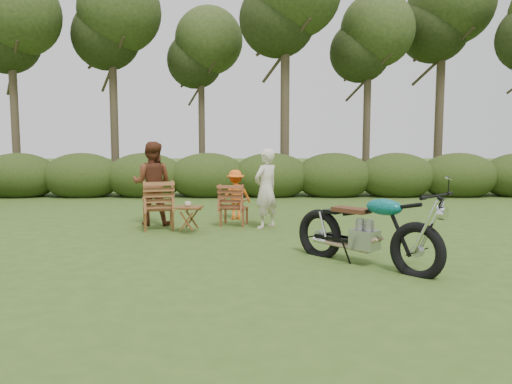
{
  "coord_description": "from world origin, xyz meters",
  "views": [
    {
      "loc": [
        -0.61,
        -6.82,
        1.83
      ],
      "look_at": [
        -0.54,
        1.85,
        0.9
      ],
      "focal_mm": 35.0,
      "sensor_mm": 36.0,
      "label": 1
    }
  ],
  "objects_px": {
    "lawn_chair_left": "(159,229)",
    "adult_b": "(153,225)",
    "side_table": "(189,220)",
    "child": "(236,219)",
    "motorcycle": "(364,265)",
    "cup": "(188,204)",
    "lawn_chair_right": "(234,225)",
    "adult_a": "(266,228)"
  },
  "relations": [
    {
      "from": "motorcycle",
      "to": "lawn_chair_left",
      "type": "bearing_deg",
      "value": -173.26
    },
    {
      "from": "lawn_chair_right",
      "to": "lawn_chair_left",
      "type": "height_order",
      "value": "lawn_chair_left"
    },
    {
      "from": "cup",
      "to": "motorcycle",
      "type": "bearing_deg",
      "value": -41.16
    },
    {
      "from": "side_table",
      "to": "motorcycle",
      "type": "bearing_deg",
      "value": -41.21
    },
    {
      "from": "motorcycle",
      "to": "lawn_chair_left",
      "type": "xyz_separation_m",
      "value": [
        -3.53,
        2.89,
        0.0
      ]
    },
    {
      "from": "motorcycle",
      "to": "cup",
      "type": "bearing_deg",
      "value": -175.11
    },
    {
      "from": "motorcycle",
      "to": "adult_a",
      "type": "xyz_separation_m",
      "value": [
        -1.35,
        2.99,
        0.0
      ]
    },
    {
      "from": "lawn_chair_right",
      "to": "adult_b",
      "type": "bearing_deg",
      "value": 8.31
    },
    {
      "from": "lawn_chair_left",
      "to": "cup",
      "type": "relative_size",
      "value": 8.08
    },
    {
      "from": "side_table",
      "to": "adult_a",
      "type": "bearing_deg",
      "value": 17.73
    },
    {
      "from": "motorcycle",
      "to": "lawn_chair_right",
      "type": "distance_m",
      "value": 3.92
    },
    {
      "from": "motorcycle",
      "to": "adult_a",
      "type": "relative_size",
      "value": 1.42
    },
    {
      "from": "lawn_chair_left",
      "to": "motorcycle",
      "type": "bearing_deg",
      "value": 127.12
    },
    {
      "from": "side_table",
      "to": "adult_b",
      "type": "relative_size",
      "value": 0.29
    },
    {
      "from": "cup",
      "to": "adult_a",
      "type": "distance_m",
      "value": 1.7
    },
    {
      "from": "motorcycle",
      "to": "child",
      "type": "distance_m",
      "value": 4.62
    },
    {
      "from": "motorcycle",
      "to": "adult_b",
      "type": "relative_size",
      "value": 1.3
    },
    {
      "from": "side_table",
      "to": "child",
      "type": "height_order",
      "value": "child"
    },
    {
      "from": "motorcycle",
      "to": "side_table",
      "type": "xyz_separation_m",
      "value": [
        -2.86,
        2.5,
        0.26
      ]
    },
    {
      "from": "lawn_chair_left",
      "to": "adult_b",
      "type": "distance_m",
      "value": 0.61
    },
    {
      "from": "side_table",
      "to": "adult_a",
      "type": "xyz_separation_m",
      "value": [
        1.51,
        0.48,
        -0.26
      ]
    },
    {
      "from": "child",
      "to": "side_table",
      "type": "bearing_deg",
      "value": 39.67
    },
    {
      "from": "lawn_chair_left",
      "to": "adult_b",
      "type": "xyz_separation_m",
      "value": [
        -0.22,
        0.56,
        0.0
      ]
    },
    {
      "from": "side_table",
      "to": "child",
      "type": "relative_size",
      "value": 0.46
    },
    {
      "from": "lawn_chair_right",
      "to": "adult_b",
      "type": "relative_size",
      "value": 0.5
    },
    {
      "from": "lawn_chair_left",
      "to": "cup",
      "type": "bearing_deg",
      "value": 136.71
    },
    {
      "from": "motorcycle",
      "to": "lawn_chair_right",
      "type": "bearing_deg",
      "value": 166.99
    },
    {
      "from": "adult_a",
      "to": "adult_b",
      "type": "xyz_separation_m",
      "value": [
        -2.41,
        0.46,
        0.0
      ]
    },
    {
      "from": "lawn_chair_right",
      "to": "adult_b",
      "type": "height_order",
      "value": "adult_b"
    },
    {
      "from": "lawn_chair_left",
      "to": "adult_b",
      "type": "bearing_deg",
      "value": -81.78
    },
    {
      "from": "lawn_chair_right",
      "to": "adult_a",
      "type": "bearing_deg",
      "value": 162.1
    },
    {
      "from": "lawn_chair_left",
      "to": "cup",
      "type": "xyz_separation_m",
      "value": [
        0.65,
        -0.37,
        0.57
      ]
    },
    {
      "from": "motorcycle",
      "to": "adult_b",
      "type": "height_order",
      "value": "adult_b"
    },
    {
      "from": "adult_a",
      "to": "child",
      "type": "distance_m",
      "value": 1.35
    },
    {
      "from": "child",
      "to": "lawn_chair_left",
      "type": "bearing_deg",
      "value": 16.8
    },
    {
      "from": "lawn_chair_right",
      "to": "adult_a",
      "type": "height_order",
      "value": "adult_a"
    },
    {
      "from": "adult_a",
      "to": "child",
      "type": "height_order",
      "value": "adult_a"
    },
    {
      "from": "motorcycle",
      "to": "lawn_chair_left",
      "type": "relative_size",
      "value": 2.32
    },
    {
      "from": "lawn_chair_right",
      "to": "adult_b",
      "type": "distance_m",
      "value": 1.74
    },
    {
      "from": "lawn_chair_right",
      "to": "cup",
      "type": "relative_size",
      "value": 7.16
    },
    {
      "from": "adult_a",
      "to": "adult_b",
      "type": "height_order",
      "value": "adult_b"
    },
    {
      "from": "adult_a",
      "to": "adult_b",
      "type": "bearing_deg",
      "value": -55.57
    }
  ]
}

